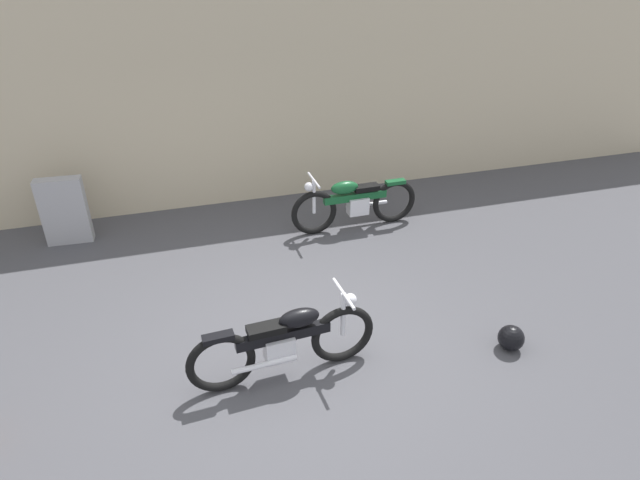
# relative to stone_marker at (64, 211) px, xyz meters

# --- Properties ---
(ground_plane) EXTENTS (40.00, 40.00, 0.00)m
(ground_plane) POSITION_rel_stone_marker_xyz_m (2.78, -3.38, -0.52)
(ground_plane) COLOR #47474C
(building_wall) EXTENTS (18.00, 0.30, 3.34)m
(building_wall) POSITION_rel_stone_marker_xyz_m (2.78, 0.84, 1.15)
(building_wall) COLOR beige
(building_wall) RESTS_ON ground_plane
(stone_marker) EXTENTS (0.66, 0.23, 1.03)m
(stone_marker) POSITION_rel_stone_marker_xyz_m (0.00, 0.00, 0.00)
(stone_marker) COLOR #9E9EA3
(stone_marker) RESTS_ON ground_plane
(helmet) EXTENTS (0.30, 0.30, 0.30)m
(helmet) POSITION_rel_stone_marker_xyz_m (5.04, -4.02, -0.37)
(helmet) COLOR black
(helmet) RESTS_ON ground_plane
(motorcycle_green) EXTENTS (2.06, 0.58, 0.92)m
(motorcycle_green) POSITION_rel_stone_marker_xyz_m (4.28, -0.78, -0.07)
(motorcycle_green) COLOR black
(motorcycle_green) RESTS_ON ground_plane
(motorcycle_black) EXTENTS (2.04, 0.57, 0.92)m
(motorcycle_black) POSITION_rel_stone_marker_xyz_m (2.50, -3.71, -0.08)
(motorcycle_black) COLOR black
(motorcycle_black) RESTS_ON ground_plane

